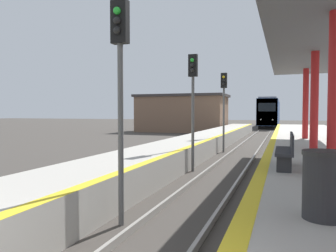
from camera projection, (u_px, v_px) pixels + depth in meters
The scene contains 8 objects.
train at pixel (270, 113), 55.68m from camera, with size 2.84×23.51×4.59m.
signal_near at pixel (120, 70), 6.94m from camera, with size 0.36×0.31×4.80m.
signal_mid at pixel (193, 90), 13.38m from camera, with size 0.36×0.31×4.80m.
signal_far at pixel (224, 97), 19.71m from camera, with size 0.36×0.31×4.80m.
station_canopy at pixel (323, 39), 10.41m from camera, with size 3.53×22.07×4.11m.
trash_bin at pixel (324, 185), 4.53m from camera, with size 0.60×0.60×0.95m.
bench at pixel (287, 149), 8.71m from camera, with size 0.44×1.91×0.92m.
station_building at pixel (182, 113), 40.91m from camera, with size 11.11×6.08×4.60m.
Camera 1 is at (2.15, -1.87, 2.45)m, focal length 35.00 mm.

